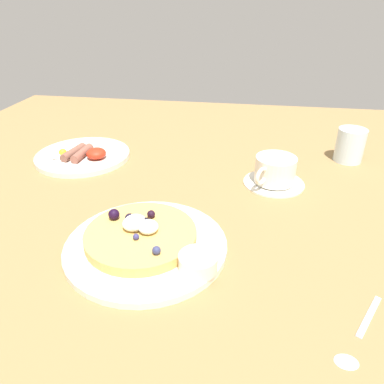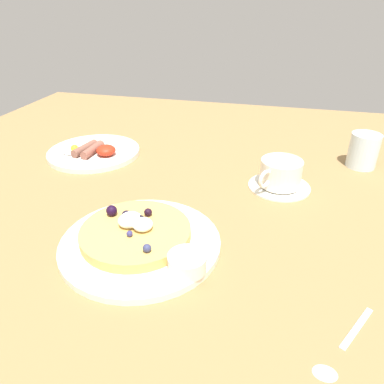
{
  "view_description": "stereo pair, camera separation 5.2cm",
  "coord_description": "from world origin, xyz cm",
  "px_view_note": "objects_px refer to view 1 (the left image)",
  "views": [
    {
      "loc": [
        12.12,
        -61.44,
        37.82
      ],
      "look_at": [
        2.56,
        -1.5,
        4.0
      ],
      "focal_mm": 33.78,
      "sensor_mm": 36.0,
      "label": 1
    },
    {
      "loc": [
        17.25,
        -60.39,
        37.82
      ],
      "look_at": [
        2.56,
        -1.5,
        4.0
      ],
      "focal_mm": 33.78,
      "sensor_mm": 36.0,
      "label": 2
    }
  ],
  "objects_px": {
    "pancake_plate": "(146,246)",
    "coffee_cup": "(275,169)",
    "coffee_saucer": "(274,182)",
    "breakfast_plate": "(83,156)",
    "water_glass": "(350,145)",
    "syrup_ramekin": "(198,262)",
    "teaspoon": "(355,343)"
  },
  "relations": [
    {
      "from": "pancake_plate",
      "to": "water_glass",
      "type": "relative_size",
      "value": 3.24
    },
    {
      "from": "pancake_plate",
      "to": "coffee_cup",
      "type": "distance_m",
      "value": 0.35
    },
    {
      "from": "water_glass",
      "to": "coffee_saucer",
      "type": "bearing_deg",
      "value": -139.85
    },
    {
      "from": "breakfast_plate",
      "to": "teaspoon",
      "type": "relative_size",
      "value": 1.89
    },
    {
      "from": "coffee_saucer",
      "to": "breakfast_plate",
      "type": "bearing_deg",
      "value": 172.01
    },
    {
      "from": "pancake_plate",
      "to": "breakfast_plate",
      "type": "distance_m",
      "value": 0.43
    },
    {
      "from": "teaspoon",
      "to": "water_glass",
      "type": "relative_size",
      "value": 1.51
    },
    {
      "from": "pancake_plate",
      "to": "water_glass",
      "type": "height_order",
      "value": "water_glass"
    },
    {
      "from": "pancake_plate",
      "to": "breakfast_plate",
      "type": "xyz_separation_m",
      "value": [
        -0.26,
        0.34,
        0.0
      ]
    },
    {
      "from": "syrup_ramekin",
      "to": "breakfast_plate",
      "type": "distance_m",
      "value": 0.53
    },
    {
      "from": "coffee_saucer",
      "to": "coffee_cup",
      "type": "relative_size",
      "value": 1.24
    },
    {
      "from": "pancake_plate",
      "to": "coffee_cup",
      "type": "bearing_deg",
      "value": 50.97
    },
    {
      "from": "breakfast_plate",
      "to": "syrup_ramekin",
      "type": "bearing_deg",
      "value": -47.58
    },
    {
      "from": "breakfast_plate",
      "to": "coffee_saucer",
      "type": "distance_m",
      "value": 0.49
    },
    {
      "from": "coffee_saucer",
      "to": "coffee_cup",
      "type": "bearing_deg",
      "value": -124.19
    },
    {
      "from": "breakfast_plate",
      "to": "teaspoon",
      "type": "xyz_separation_m",
      "value": [
        0.56,
        -0.48,
        -0.0
      ]
    },
    {
      "from": "breakfast_plate",
      "to": "teaspoon",
      "type": "distance_m",
      "value": 0.74
    },
    {
      "from": "pancake_plate",
      "to": "teaspoon",
      "type": "bearing_deg",
      "value": -25.28
    },
    {
      "from": "pancake_plate",
      "to": "teaspoon",
      "type": "xyz_separation_m",
      "value": [
        0.3,
        -0.14,
        -0.0
      ]
    },
    {
      "from": "breakfast_plate",
      "to": "coffee_saucer",
      "type": "relative_size",
      "value": 1.76
    },
    {
      "from": "pancake_plate",
      "to": "teaspoon",
      "type": "height_order",
      "value": "pancake_plate"
    },
    {
      "from": "syrup_ramekin",
      "to": "coffee_cup",
      "type": "relative_size",
      "value": 0.54
    },
    {
      "from": "syrup_ramekin",
      "to": "coffee_saucer",
      "type": "xyz_separation_m",
      "value": [
        0.12,
        0.32,
        -0.02
      ]
    },
    {
      "from": "teaspoon",
      "to": "water_glass",
      "type": "height_order",
      "value": "water_glass"
    },
    {
      "from": "syrup_ramekin",
      "to": "water_glass",
      "type": "xyz_separation_m",
      "value": [
        0.31,
        0.48,
        0.02
      ]
    },
    {
      "from": "syrup_ramekin",
      "to": "teaspoon",
      "type": "xyz_separation_m",
      "value": [
        0.21,
        -0.09,
        -0.02
      ]
    },
    {
      "from": "syrup_ramekin",
      "to": "coffee_cup",
      "type": "height_order",
      "value": "coffee_cup"
    },
    {
      "from": "pancake_plate",
      "to": "coffee_cup",
      "type": "xyz_separation_m",
      "value": [
        0.22,
        0.27,
        0.03
      ]
    },
    {
      "from": "breakfast_plate",
      "to": "water_glass",
      "type": "xyz_separation_m",
      "value": [
        0.67,
        0.09,
        0.04
      ]
    },
    {
      "from": "pancake_plate",
      "to": "coffee_cup",
      "type": "height_order",
      "value": "coffee_cup"
    },
    {
      "from": "syrup_ramekin",
      "to": "water_glass",
      "type": "relative_size",
      "value": 0.71
    },
    {
      "from": "breakfast_plate",
      "to": "water_glass",
      "type": "bearing_deg",
      "value": 7.84
    }
  ]
}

